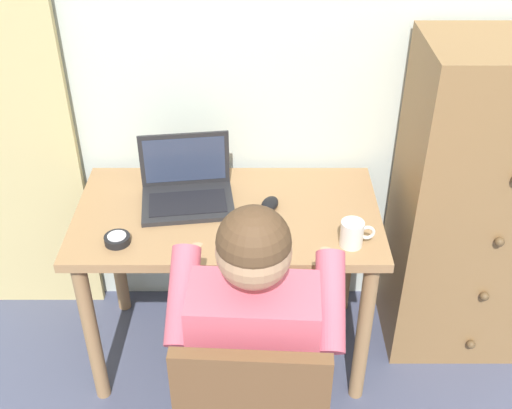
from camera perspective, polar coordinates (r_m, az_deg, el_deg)
wall_back at (r=2.47m, az=10.56°, el=14.55°), size 4.80×0.05×2.50m
desk at (r=2.41m, az=-2.37°, el=-2.78°), size 1.13×0.62×0.72m
dresser at (r=2.62m, az=19.82°, el=-0.22°), size 0.63×0.45×1.34m
person_seated at (r=1.98m, az=0.14°, el=-11.08°), size 0.55×0.60×1.18m
laptop at (r=2.40m, az=-6.09°, el=1.52°), size 0.37×0.29×0.24m
computer_mouse at (r=2.36m, az=1.41°, el=0.03°), size 0.09×0.11×0.03m
desk_clock at (r=2.24m, az=-12.23°, el=-3.06°), size 0.09×0.09×0.03m
coffee_mug at (r=2.18m, az=8.87°, el=-2.62°), size 0.12×0.08×0.09m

